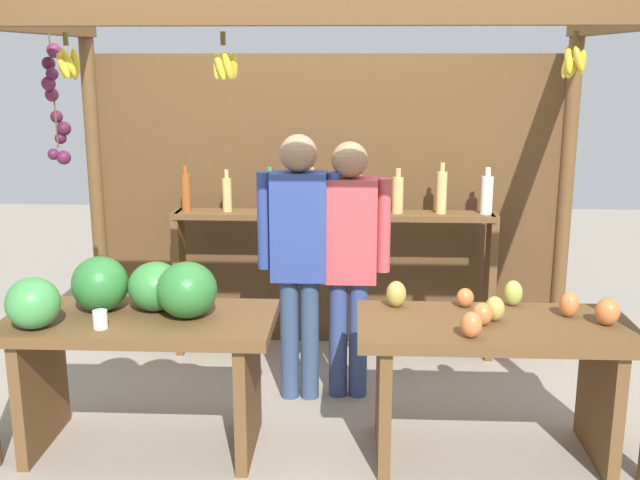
% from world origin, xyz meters
% --- Properties ---
extents(ground_plane, '(12.00, 12.00, 0.00)m').
position_xyz_m(ground_plane, '(0.00, 0.00, 0.00)').
color(ground_plane, gray).
rests_on(ground_plane, ground).
extents(market_stall, '(3.37, 1.91, 2.26)m').
position_xyz_m(market_stall, '(-0.01, 0.42, 1.31)').
color(market_stall, brown).
rests_on(market_stall, ground).
extents(fruit_counter_left, '(1.37, 0.67, 1.01)m').
position_xyz_m(fruit_counter_left, '(-0.92, -0.67, 0.68)').
color(fruit_counter_left, brown).
rests_on(fruit_counter_left, ground).
extents(fruit_counter_right, '(1.37, 0.64, 0.86)m').
position_xyz_m(fruit_counter_right, '(0.90, -0.67, 0.55)').
color(fruit_counter_right, brown).
rests_on(fruit_counter_right, ground).
extents(bottle_shelf_unit, '(2.16, 0.22, 1.34)m').
position_xyz_m(bottle_shelf_unit, '(0.07, 0.68, 0.81)').
color(bottle_shelf_unit, brown).
rests_on(bottle_shelf_unit, ground).
extents(vendor_man, '(0.48, 0.21, 1.59)m').
position_xyz_m(vendor_man, '(-0.13, -0.03, 0.95)').
color(vendor_man, '#324869').
rests_on(vendor_man, ground).
extents(vendor_woman, '(0.48, 0.21, 1.54)m').
position_xyz_m(vendor_woman, '(0.16, 0.01, 0.92)').
color(vendor_woman, navy).
rests_on(vendor_woman, ground).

